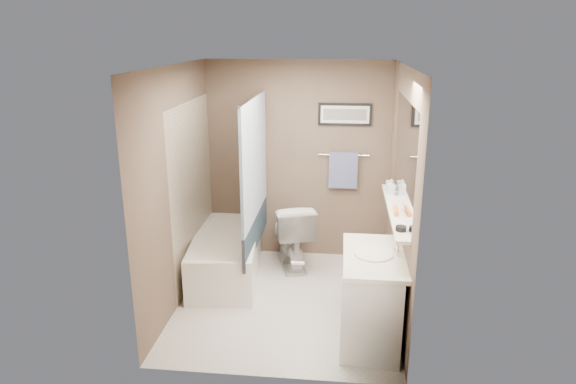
# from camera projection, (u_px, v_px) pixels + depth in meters

# --- Properties ---
(ground) EXTENTS (2.50, 2.50, 0.00)m
(ground) POSITION_uv_depth(u_px,v_px,m) (286.00, 301.00, 5.37)
(ground) COLOR beige
(ground) RESTS_ON ground
(ceiling) EXTENTS (2.20, 2.50, 0.04)m
(ceiling) POSITION_uv_depth(u_px,v_px,m) (286.00, 68.00, 4.66)
(ceiling) COLOR silver
(ceiling) RESTS_ON wall_back
(wall_back) EXTENTS (2.20, 0.04, 2.40)m
(wall_back) POSITION_uv_depth(u_px,v_px,m) (298.00, 162.00, 6.18)
(wall_back) COLOR brown
(wall_back) RESTS_ON ground
(wall_front) EXTENTS (2.20, 0.04, 2.40)m
(wall_front) POSITION_uv_depth(u_px,v_px,m) (268.00, 240.00, 3.85)
(wall_front) COLOR brown
(wall_front) RESTS_ON ground
(wall_left) EXTENTS (0.04, 2.50, 2.40)m
(wall_left) POSITION_uv_depth(u_px,v_px,m) (179.00, 188.00, 5.12)
(wall_left) COLOR brown
(wall_left) RESTS_ON ground
(wall_right) EXTENTS (0.04, 2.50, 2.40)m
(wall_right) POSITION_uv_depth(u_px,v_px,m) (398.00, 195.00, 4.90)
(wall_right) COLOR brown
(wall_right) RESTS_ON ground
(tile_surround) EXTENTS (0.02, 1.55, 2.00)m
(tile_surround) POSITION_uv_depth(u_px,v_px,m) (193.00, 193.00, 5.66)
(tile_surround) COLOR tan
(tile_surround) RESTS_ON wall_left
(curtain_rod) EXTENTS (0.02, 1.55, 0.02)m
(curtain_rod) POSITION_uv_depth(u_px,v_px,m) (253.00, 97.00, 5.28)
(curtain_rod) COLOR silver
(curtain_rod) RESTS_ON wall_left
(curtain_upper) EXTENTS (0.03, 1.45, 1.28)m
(curtain_upper) POSITION_uv_depth(u_px,v_px,m) (254.00, 159.00, 5.47)
(curtain_upper) COLOR silver
(curtain_upper) RESTS_ON curtain_rod
(curtain_lower) EXTENTS (0.03, 1.45, 0.36)m
(curtain_lower) POSITION_uv_depth(u_px,v_px,m) (256.00, 230.00, 5.71)
(curtain_lower) COLOR #243644
(curtain_lower) RESTS_ON curtain_rod
(mirror) EXTENTS (0.02, 1.60, 1.00)m
(mirror) POSITION_uv_depth(u_px,v_px,m) (404.00, 156.00, 4.64)
(mirror) COLOR silver
(mirror) RESTS_ON wall_right
(shelf) EXTENTS (0.12, 1.60, 0.03)m
(shelf) POSITION_uv_depth(u_px,v_px,m) (394.00, 210.00, 4.80)
(shelf) COLOR silver
(shelf) RESTS_ON wall_right
(towel_bar) EXTENTS (0.60, 0.02, 0.02)m
(towel_bar) POSITION_uv_depth(u_px,v_px,m) (344.00, 155.00, 6.08)
(towel_bar) COLOR silver
(towel_bar) RESTS_ON wall_back
(towel) EXTENTS (0.34, 0.05, 0.44)m
(towel) POSITION_uv_depth(u_px,v_px,m) (343.00, 170.00, 6.12)
(towel) COLOR #7E8AB7
(towel) RESTS_ON towel_bar
(art_frame) EXTENTS (0.62, 0.02, 0.26)m
(art_frame) POSITION_uv_depth(u_px,v_px,m) (345.00, 114.00, 5.96)
(art_frame) COLOR black
(art_frame) RESTS_ON wall_back
(art_mat) EXTENTS (0.56, 0.00, 0.20)m
(art_mat) POSITION_uv_depth(u_px,v_px,m) (345.00, 115.00, 5.94)
(art_mat) COLOR white
(art_mat) RESTS_ON art_frame
(art_image) EXTENTS (0.50, 0.00, 0.13)m
(art_image) POSITION_uv_depth(u_px,v_px,m) (345.00, 115.00, 5.94)
(art_image) COLOR #595959
(art_image) RESTS_ON art_mat
(door) EXTENTS (0.80, 0.02, 2.00)m
(door) POSITION_uv_depth(u_px,v_px,m) (341.00, 268.00, 3.84)
(door) COLOR silver
(door) RESTS_ON wall_front
(door_handle) EXTENTS (0.10, 0.02, 0.02)m
(door_handle) POSITION_uv_depth(u_px,v_px,m) (298.00, 263.00, 3.92)
(door_handle) COLOR silver
(door_handle) RESTS_ON door
(bathtub) EXTENTS (0.85, 1.56, 0.50)m
(bathtub) POSITION_uv_depth(u_px,v_px,m) (226.00, 255.00, 5.87)
(bathtub) COLOR white
(bathtub) RESTS_ON ground
(tub_rim) EXTENTS (0.56, 1.36, 0.02)m
(tub_rim) POSITION_uv_depth(u_px,v_px,m) (226.00, 235.00, 5.80)
(tub_rim) COLOR white
(tub_rim) RESTS_ON bathtub
(toilet) EXTENTS (0.66, 0.89, 0.81)m
(toilet) POSITION_uv_depth(u_px,v_px,m) (291.00, 234.00, 6.10)
(toilet) COLOR silver
(toilet) RESTS_ON ground
(vanity) EXTENTS (0.58, 0.94, 0.80)m
(vanity) POSITION_uv_depth(u_px,v_px,m) (373.00, 300.00, 4.59)
(vanity) COLOR white
(vanity) RESTS_ON ground
(countertop) EXTENTS (0.54, 0.96, 0.04)m
(countertop) POSITION_uv_depth(u_px,v_px,m) (374.00, 257.00, 4.46)
(countertop) COLOR silver
(countertop) RESTS_ON vanity
(sink_basin) EXTENTS (0.34, 0.34, 0.01)m
(sink_basin) POSITION_uv_depth(u_px,v_px,m) (373.00, 254.00, 4.46)
(sink_basin) COLOR silver
(sink_basin) RESTS_ON countertop
(faucet_spout) EXTENTS (0.02, 0.02, 0.10)m
(faucet_spout) POSITION_uv_depth(u_px,v_px,m) (397.00, 250.00, 4.42)
(faucet_spout) COLOR silver
(faucet_spout) RESTS_ON countertop
(faucet_knob) EXTENTS (0.05, 0.05, 0.05)m
(faucet_knob) POSITION_uv_depth(u_px,v_px,m) (396.00, 248.00, 4.53)
(faucet_knob) COLOR silver
(faucet_knob) RESTS_ON countertop
(candle_bowl_near) EXTENTS (0.09, 0.09, 0.04)m
(candle_bowl_near) POSITION_uv_depth(u_px,v_px,m) (401.00, 229.00, 4.25)
(candle_bowl_near) COLOR black
(candle_bowl_near) RESTS_ON shelf
(hair_brush_front) EXTENTS (0.05, 0.22, 0.04)m
(hair_brush_front) POSITION_uv_depth(u_px,v_px,m) (396.00, 210.00, 4.68)
(hair_brush_front) COLOR orange
(hair_brush_front) RESTS_ON shelf
(pink_comb) EXTENTS (0.03, 0.16, 0.01)m
(pink_comb) POSITION_uv_depth(u_px,v_px,m) (393.00, 203.00, 4.92)
(pink_comb) COLOR pink
(pink_comb) RESTS_ON shelf
(glass_jar) EXTENTS (0.08, 0.08, 0.10)m
(glass_jar) POSITION_uv_depth(u_px,v_px,m) (390.00, 186.00, 5.34)
(glass_jar) COLOR silver
(glass_jar) RESTS_ON shelf
(soap_bottle) EXTENTS (0.07, 0.08, 0.16)m
(soap_bottle) POSITION_uv_depth(u_px,v_px,m) (391.00, 187.00, 5.19)
(soap_bottle) COLOR #999999
(soap_bottle) RESTS_ON shelf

